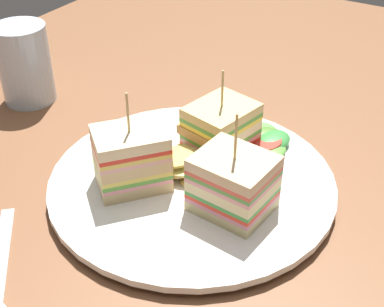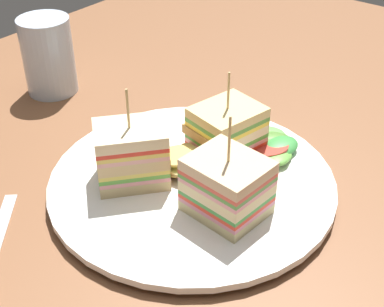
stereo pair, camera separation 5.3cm
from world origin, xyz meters
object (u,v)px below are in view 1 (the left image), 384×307
object	(u,v)px
sandwich_wedge_1	(218,128)
sandwich_wedge_2	(132,159)
plate	(192,182)
sandwich_wedge_0	(233,184)
chip_pile	(191,164)
drinking_glass	(26,69)

from	to	relation	value
sandwich_wedge_1	sandwich_wedge_2	xyz separation A→B (cm)	(-9.60, 4.09, 0.36)
plate	sandwich_wedge_1	xyz separation A→B (cm)	(5.82, 0.35, 3.21)
sandwich_wedge_0	sandwich_wedge_2	world-z (taller)	same
plate	sandwich_wedge_0	bearing A→B (deg)	-109.40
chip_pile	sandwich_wedge_0	bearing A→B (deg)	-113.34
sandwich_wedge_2	drinking_glass	world-z (taller)	sandwich_wedge_2
chip_pile	sandwich_wedge_2	bearing A→B (deg)	138.20
plate	drinking_glass	world-z (taller)	drinking_glass
sandwich_wedge_0	sandwich_wedge_2	distance (cm)	10.11
drinking_glass	sandwich_wedge_1	bearing A→B (deg)	-88.52
sandwich_wedge_0	drinking_glass	size ratio (longest dim) A/B	1.02
plate	sandwich_wedge_0	size ratio (longest dim) A/B	2.82
sandwich_wedge_2	chip_pile	distance (cm)	6.23
chip_pile	drinking_glass	bearing A→B (deg)	80.60
sandwich_wedge_1	sandwich_wedge_2	size ratio (longest dim) A/B	0.93
sandwich_wedge_0	drinking_glass	distance (cm)	33.74
sandwich_wedge_1	drinking_glass	distance (cm)	27.16
sandwich_wedge_0	chip_pile	xyz separation A→B (cm)	(2.58, 5.98, -1.67)
plate	chip_pile	xyz separation A→B (cm)	(0.65, 0.48, 1.65)
sandwich_wedge_0	sandwich_wedge_2	size ratio (longest dim) A/B	1.00
plate	sandwich_wedge_1	world-z (taller)	sandwich_wedge_1
sandwich_wedge_0	sandwich_wedge_1	size ratio (longest dim) A/B	1.08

